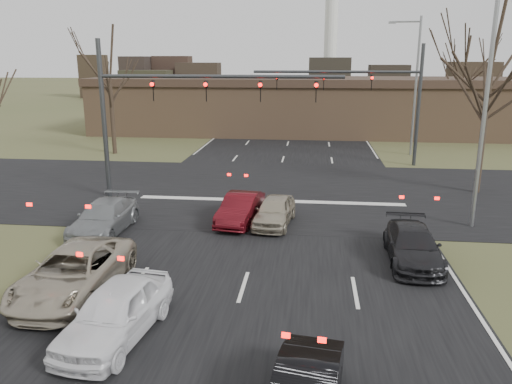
{
  "coord_description": "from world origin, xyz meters",
  "views": [
    {
      "loc": [
        2.03,
        -11.37,
        7.0
      ],
      "look_at": [
        -0.08,
        7.28,
        2.0
      ],
      "focal_mm": 35.0,
      "sensor_mm": 36.0,
      "label": 1
    }
  ],
  "objects_px": {
    "streetlight_right_far": "(414,79)",
    "car_grey_ahead": "(104,218)",
    "streetlight_right_near": "(482,96)",
    "car_white_sedan": "(116,312)",
    "car_silver_suv": "(74,272)",
    "building": "(312,105)",
    "car_silver_ahead": "(274,211)",
    "car_charcoal_sedan": "(413,246)",
    "mast_arm_far": "(376,90)",
    "car_red_ahead": "(241,209)",
    "mast_arm_near": "(166,100)"
  },
  "relations": [
    {
      "from": "streetlight_right_far",
      "to": "car_charcoal_sedan",
      "type": "distance_m",
      "value": 22.17
    },
    {
      "from": "building",
      "to": "mast_arm_far",
      "type": "height_order",
      "value": "mast_arm_far"
    },
    {
      "from": "car_charcoal_sedan",
      "to": "car_white_sedan",
      "type": "bearing_deg",
      "value": -143.58
    },
    {
      "from": "car_grey_ahead",
      "to": "car_silver_suv",
      "type": "bearing_deg",
      "value": -75.57
    },
    {
      "from": "car_grey_ahead",
      "to": "car_red_ahead",
      "type": "distance_m",
      "value": 5.78
    },
    {
      "from": "car_charcoal_sedan",
      "to": "car_grey_ahead",
      "type": "height_order",
      "value": "car_grey_ahead"
    },
    {
      "from": "streetlight_right_far",
      "to": "car_red_ahead",
      "type": "height_order",
      "value": "streetlight_right_far"
    },
    {
      "from": "mast_arm_near",
      "to": "car_silver_ahead",
      "type": "xyz_separation_m",
      "value": [
        5.73,
        -3.69,
        -4.44
      ]
    },
    {
      "from": "building",
      "to": "car_silver_ahead",
      "type": "height_order",
      "value": "building"
    },
    {
      "from": "car_charcoal_sedan",
      "to": "streetlight_right_far",
      "type": "bearing_deg",
      "value": 81.88
    },
    {
      "from": "streetlight_right_near",
      "to": "car_white_sedan",
      "type": "height_order",
      "value": "streetlight_right_near"
    },
    {
      "from": "mast_arm_near",
      "to": "car_silver_suv",
      "type": "height_order",
      "value": "mast_arm_near"
    },
    {
      "from": "mast_arm_near",
      "to": "streetlight_right_far",
      "type": "xyz_separation_m",
      "value": [
        14.55,
        14.0,
        0.51
      ]
    },
    {
      "from": "streetlight_right_near",
      "to": "car_silver_suv",
      "type": "height_order",
      "value": "streetlight_right_near"
    },
    {
      "from": "mast_arm_far",
      "to": "car_silver_ahead",
      "type": "xyz_separation_m",
      "value": [
        -5.68,
        -13.69,
        -4.39
      ]
    },
    {
      "from": "building",
      "to": "car_white_sedan",
      "type": "bearing_deg",
      "value": -97.24
    },
    {
      "from": "mast_arm_far",
      "to": "streetlight_right_near",
      "type": "relative_size",
      "value": 1.11
    },
    {
      "from": "building",
      "to": "car_red_ahead",
      "type": "height_order",
      "value": "building"
    },
    {
      "from": "mast_arm_far",
      "to": "streetlight_right_far",
      "type": "xyz_separation_m",
      "value": [
        3.14,
        4.0,
        0.57
      ]
    },
    {
      "from": "car_silver_suv",
      "to": "car_white_sedan",
      "type": "distance_m",
      "value": 3.17
    },
    {
      "from": "mast_arm_near",
      "to": "car_white_sedan",
      "type": "height_order",
      "value": "mast_arm_near"
    },
    {
      "from": "mast_arm_far",
      "to": "car_grey_ahead",
      "type": "relative_size",
      "value": 2.47
    },
    {
      "from": "mast_arm_near",
      "to": "car_silver_ahead",
      "type": "height_order",
      "value": "mast_arm_near"
    },
    {
      "from": "mast_arm_near",
      "to": "car_silver_suv",
      "type": "relative_size",
      "value": 2.36
    },
    {
      "from": "streetlight_right_near",
      "to": "car_grey_ahead",
      "type": "xyz_separation_m",
      "value": [
        -15.27,
        -2.5,
        -4.93
      ]
    },
    {
      "from": "car_silver_ahead",
      "to": "building",
      "type": "bearing_deg",
      "value": 93.9
    },
    {
      "from": "car_grey_ahead",
      "to": "mast_arm_near",
      "type": "bearing_deg",
      "value": 77.95
    },
    {
      "from": "building",
      "to": "car_charcoal_sedan",
      "type": "relative_size",
      "value": 9.84
    },
    {
      "from": "streetlight_right_far",
      "to": "car_grey_ahead",
      "type": "bearing_deg",
      "value": -128.96
    },
    {
      "from": "streetlight_right_far",
      "to": "building",
      "type": "bearing_deg",
      "value": 123.65
    },
    {
      "from": "mast_arm_near",
      "to": "car_charcoal_sedan",
      "type": "xyz_separation_m",
      "value": [
        10.92,
        -7.3,
        -4.45
      ]
    },
    {
      "from": "mast_arm_far",
      "to": "car_red_ahead",
      "type": "relative_size",
      "value": 2.86
    },
    {
      "from": "car_charcoal_sedan",
      "to": "car_red_ahead",
      "type": "distance_m",
      "value": 7.68
    },
    {
      "from": "mast_arm_far",
      "to": "streetlight_right_near",
      "type": "distance_m",
      "value": 13.28
    },
    {
      "from": "mast_arm_near",
      "to": "car_grey_ahead",
      "type": "relative_size",
      "value": 2.69
    },
    {
      "from": "mast_arm_near",
      "to": "streetlight_right_far",
      "type": "distance_m",
      "value": 20.2
    },
    {
      "from": "streetlight_right_near",
      "to": "car_white_sedan",
      "type": "distance_m",
      "value": 16.29
    },
    {
      "from": "car_silver_ahead",
      "to": "car_charcoal_sedan",
      "type": "bearing_deg",
      "value": -27.94
    },
    {
      "from": "car_white_sedan",
      "to": "car_silver_suv",
      "type": "bearing_deg",
      "value": 141.83
    },
    {
      "from": "mast_arm_far",
      "to": "streetlight_right_far",
      "type": "height_order",
      "value": "streetlight_right_far"
    },
    {
      "from": "streetlight_right_near",
      "to": "car_charcoal_sedan",
      "type": "relative_size",
      "value": 2.32
    },
    {
      "from": "mast_arm_far",
      "to": "car_silver_suv",
      "type": "xyz_separation_m",
      "value": [
        -11.26,
        -21.0,
        -4.3
      ]
    },
    {
      "from": "streetlight_right_near",
      "to": "car_white_sedan",
      "type": "xyz_separation_m",
      "value": [
        -11.68,
        -10.26,
        -4.87
      ]
    },
    {
      "from": "building",
      "to": "car_white_sedan",
      "type": "distance_m",
      "value": 38.62
    },
    {
      "from": "mast_arm_far",
      "to": "car_silver_suv",
      "type": "relative_size",
      "value": 2.16
    },
    {
      "from": "streetlight_right_near",
      "to": "car_silver_suv",
      "type": "distance_m",
      "value": 16.76
    },
    {
      "from": "mast_arm_near",
      "to": "mast_arm_far",
      "type": "distance_m",
      "value": 15.17
    },
    {
      "from": "building",
      "to": "car_silver_suv",
      "type": "distance_m",
      "value": 36.74
    },
    {
      "from": "building",
      "to": "streetlight_right_near",
      "type": "bearing_deg",
      "value": -76.31
    },
    {
      "from": "streetlight_right_far",
      "to": "car_silver_ahead",
      "type": "height_order",
      "value": "streetlight_right_far"
    }
  ]
}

